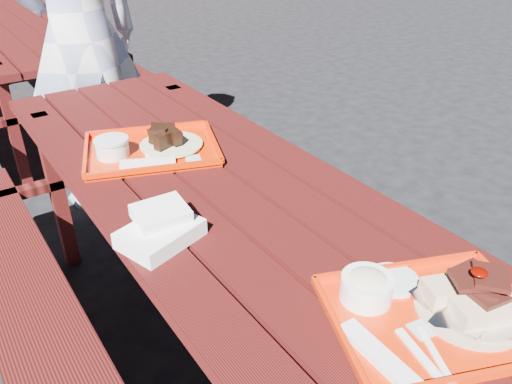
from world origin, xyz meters
The scene contains 7 objects.
ground centered at (0.00, 0.00, 0.00)m, with size 60.00×60.00×0.00m, color black.
picnic_table_near centered at (0.00, 0.00, 0.56)m, with size 1.41×2.40×0.75m.
picnic_table_far centered at (0.00, 2.80, 0.56)m, with size 1.41×2.40×0.75m.
near_tray centered at (0.07, -0.67, 0.78)m, with size 0.50×0.45×0.13m.
far_tray centered at (-0.08, 0.37, 0.77)m, with size 0.53×0.47×0.07m.
white_cloth centered at (-0.27, -0.11, 0.78)m, with size 0.23×0.19×0.08m.
person centered at (0.06, 1.48, 0.91)m, with size 0.66×0.44×1.82m, color #9CABD4.
Camera 1 is at (-0.66, -1.10, 1.50)m, focal length 35.00 mm.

